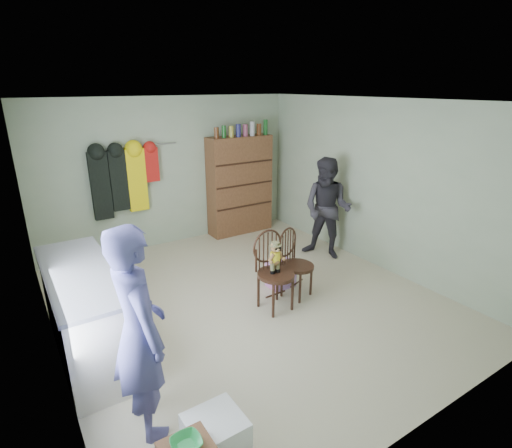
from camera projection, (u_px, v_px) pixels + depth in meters
ground_plane at (248, 300)px, 5.23m from camera, size 5.00×5.00×0.00m
room_walls at (226, 174)px, 5.12m from camera, size 5.00×5.00×5.00m
counter at (86, 312)px, 4.07m from camera, size 0.64×1.86×0.94m
bowl at (186, 443)px, 2.56m from camera, size 0.20×0.20×0.05m
plastic_tub at (216, 440)px, 2.94m from camera, size 0.41×0.39×0.39m
chair_front at (273, 265)px, 4.88m from camera, size 0.46×0.46×1.00m
chair_far at (294, 260)px, 5.21m from camera, size 0.52×0.52×0.93m
striped_bag at (281, 274)px, 5.53m from camera, size 0.36×0.29×0.37m
person_left at (139, 333)px, 3.04m from camera, size 0.46×0.66×1.76m
person_right at (327, 209)px, 6.31m from camera, size 0.91×0.98×1.62m
dresser at (240, 185)px, 7.38m from camera, size 1.20×0.39×2.07m
coat_rack at (123, 180)px, 6.27m from camera, size 1.42×0.12×1.09m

